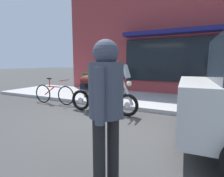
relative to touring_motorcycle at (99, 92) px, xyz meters
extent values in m
plane|color=#3C3C3C|center=(0.30, -0.50, -0.60)|extent=(80.00, 80.00, 0.00)
torus|color=black|center=(0.88, 0.00, -0.29)|extent=(0.62, 0.11, 0.62)
cylinder|color=silver|center=(0.88, 0.00, -0.29)|extent=(0.16, 0.07, 0.16)
torus|color=black|center=(-0.62, -0.06, -0.29)|extent=(0.62, 0.11, 0.62)
cylinder|color=silver|center=(-0.62, -0.06, -0.29)|extent=(0.16, 0.07, 0.16)
cube|color=silver|center=(0.08, -0.03, -0.24)|extent=(0.45, 0.32, 0.32)
cylinder|color=silver|center=(0.13, -0.03, -0.07)|extent=(0.98, 0.10, 0.06)
ellipsoid|color=black|center=(0.33, -0.02, 0.23)|extent=(0.53, 0.30, 0.26)
cube|color=black|center=(-0.09, -0.04, 0.17)|extent=(0.61, 0.26, 0.11)
cube|color=black|center=(-0.42, -0.05, 0.15)|extent=(0.29, 0.23, 0.18)
cylinder|color=silver|center=(0.88, 0.00, 0.03)|extent=(0.35, 0.08, 0.67)
cylinder|color=black|center=(0.76, -0.01, 0.43)|extent=(0.06, 0.62, 0.04)
cube|color=silver|center=(0.84, 0.00, 0.61)|extent=(0.16, 0.33, 0.35)
sphere|color=#EAEACC|center=(0.92, 0.00, 0.29)|extent=(0.14, 0.14, 0.14)
cube|color=#AFAFAF|center=(-0.38, 0.19, -0.01)|extent=(0.45, 0.22, 0.44)
cube|color=black|center=(-0.38, 0.30, -0.01)|extent=(0.37, 0.03, 0.03)
ellipsoid|color=#591E19|center=(-0.37, -0.05, 0.33)|extent=(0.49, 0.34, 0.28)
torus|color=black|center=(-1.46, 0.25, -0.27)|extent=(0.66, 0.09, 0.66)
torus|color=black|center=(-2.46, 0.18, -0.27)|extent=(0.66, 0.09, 0.66)
cylinder|color=#B22323|center=(-1.96, 0.22, 0.01)|extent=(0.55, 0.07, 0.04)
cylinder|color=#B22323|center=(-2.16, 0.20, -0.15)|extent=(0.43, 0.07, 0.32)
cylinder|color=#B22323|center=(-2.14, 0.21, 0.13)|extent=(0.03, 0.03, 0.30)
ellipsoid|color=black|center=(-2.14, 0.21, 0.29)|extent=(0.23, 0.11, 0.06)
cylinder|color=#B22323|center=(-1.51, 0.25, 0.25)|extent=(0.06, 0.48, 0.03)
cylinder|color=black|center=(3.03, -0.15, -0.27)|extent=(0.67, 0.27, 0.66)
cylinder|color=black|center=(1.65, -2.77, -0.18)|extent=(0.14, 0.14, 0.84)
cylinder|color=black|center=(1.73, -2.59, -0.18)|extent=(0.14, 0.14, 0.84)
cylinder|color=#474C5B|center=(1.69, -2.68, 0.54)|extent=(0.46, 0.46, 0.60)
sphere|color=#474C5B|center=(1.69, -2.68, 0.94)|extent=(0.28, 0.28, 0.28)
sphere|color=tan|center=(1.63, -2.69, 0.94)|extent=(0.17, 0.17, 0.17)
cylinder|color=#474C5B|center=(1.74, -2.91, 0.51)|extent=(0.10, 0.10, 0.57)
cylinder|color=#474C5B|center=(1.64, -2.46, 0.51)|extent=(0.10, 0.10, 0.57)
cube|color=#1E511E|center=(-1.06, 1.15, 0.00)|extent=(0.55, 0.20, 0.95)
cube|color=#1E511E|center=(-1.06, 1.37, 0.00)|extent=(0.55, 0.20, 0.95)
camera|label=1|loc=(2.61, -4.36, 0.83)|focal=28.55mm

